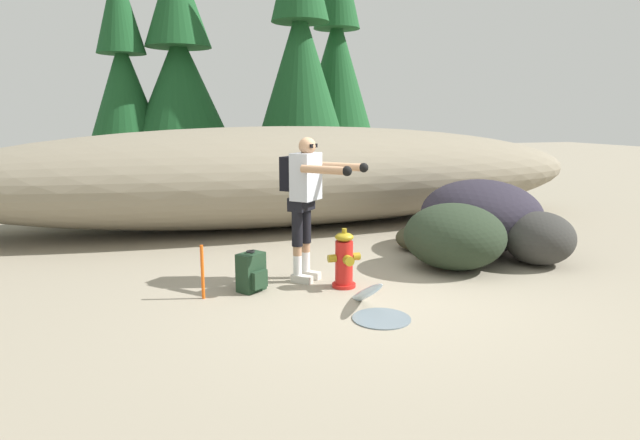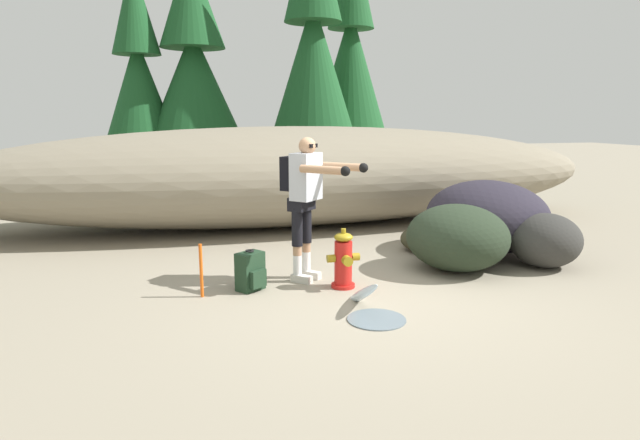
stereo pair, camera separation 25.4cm
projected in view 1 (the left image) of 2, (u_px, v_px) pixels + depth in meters
The scene contains 15 objects.
ground_plane at pixel (373, 293), 6.13m from camera, with size 56.00×56.00×0.04m, color gray.
dirt_embankment at pixel (284, 176), 9.80m from camera, with size 12.02×3.20×1.78m, color gray.
fire_hydrant at pixel (344, 261), 6.23m from camera, with size 0.38×0.33×0.70m.
hydrant_water_jet at pixel (368, 301), 5.60m from camera, with size 0.58×1.23×0.59m.
utility_worker at pixel (306, 191), 6.33m from camera, with size 0.95×0.97×1.72m.
spare_backpack at pixel (251, 272), 6.12m from camera, with size 0.36×0.36×0.47m.
boulder_large at pixel (480, 215), 7.94m from camera, with size 1.81×1.67×1.05m, color #2A2631.
boulder_mid at pixel (539, 238), 7.21m from camera, with size 0.92×0.97×0.71m, color #32322F.
boulder_small at pixel (454, 236), 7.00m from camera, with size 1.29×1.31×0.85m, color #243021.
boulder_outlier at pixel (414, 238), 7.98m from camera, with size 0.58×0.53×0.36m, color #343322.
pine_tree_far_left at pixel (123, 70), 13.57m from camera, with size 1.86×1.86×5.75m.
pine_tree_left at pixel (179, 64), 13.80m from camera, with size 2.57×2.57×6.11m.
pine_tree_center at pixel (300, 43), 13.55m from camera, with size 2.24×2.24×7.18m.
pine_tree_right at pixel (337, 46), 15.64m from camera, with size 2.06×2.06×7.25m.
survey_stake at pixel (202, 272), 5.84m from camera, with size 0.04×0.04×0.60m, color #E55914.
Camera 1 is at (-2.35, -5.40, 1.96)m, focal length 30.33 mm.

